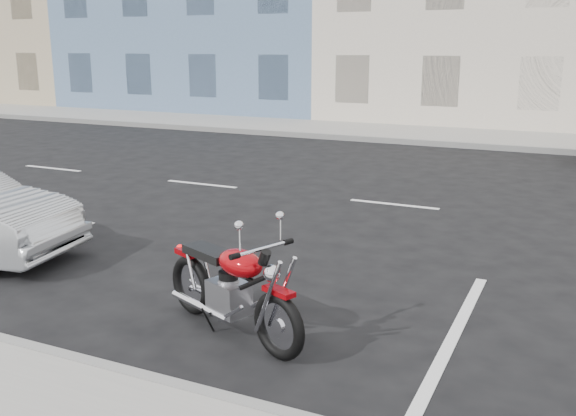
% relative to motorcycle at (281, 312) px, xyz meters
% --- Properties ---
extents(ground, '(120.00, 120.00, 0.00)m').
position_rel_motorcycle_xyz_m(ground, '(1.31, 6.03, -0.46)').
color(ground, black).
rests_on(ground, ground).
extents(sidewalk_far, '(80.00, 3.40, 0.15)m').
position_rel_motorcycle_xyz_m(sidewalk_far, '(-3.69, 14.73, -0.38)').
color(sidewalk_far, gray).
rests_on(sidewalk_far, ground).
extents(curb_far, '(80.00, 0.12, 0.16)m').
position_rel_motorcycle_xyz_m(curb_far, '(-3.69, 13.03, -0.38)').
color(curb_far, gray).
rests_on(curb_far, ground).
extents(motorcycle, '(1.89, 0.95, 1.00)m').
position_rel_motorcycle_xyz_m(motorcycle, '(0.00, 0.00, 0.00)').
color(motorcycle, black).
rests_on(motorcycle, ground).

